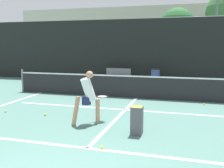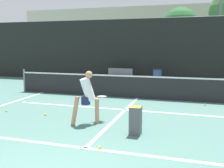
# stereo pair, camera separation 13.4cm
# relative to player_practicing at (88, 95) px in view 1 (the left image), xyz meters

# --- Properties ---
(court_baseline_near) EXTENTS (11.00, 0.10, 0.01)m
(court_baseline_near) POSITION_rel_player_practicing_xyz_m (0.63, -1.70, -0.82)
(court_baseline_near) COLOR white
(court_baseline_near) RESTS_ON ground
(court_service_line) EXTENTS (8.25, 0.10, 0.01)m
(court_service_line) POSITION_rel_player_practicing_xyz_m (0.63, 1.84, -0.82)
(court_service_line) COLOR white
(court_service_line) RESTS_ON ground
(court_center_mark) EXTENTS (0.10, 5.63, 0.01)m
(court_center_mark) POSITION_rel_player_practicing_xyz_m (0.63, 1.12, -0.82)
(court_center_mark) COLOR white
(court_center_mark) RESTS_ON ground
(court_sideline_left) EXTENTS (0.10, 6.63, 0.01)m
(court_sideline_left) POSITION_rel_player_practicing_xyz_m (-3.88, 1.12, -0.82)
(court_sideline_left) COLOR white
(court_sideline_left) RESTS_ON ground
(net) EXTENTS (11.09, 0.09, 1.07)m
(net) POSITION_rel_player_practicing_xyz_m (0.63, 3.93, -0.31)
(net) COLOR slate
(net) RESTS_ON ground
(fence_back) EXTENTS (24.00, 0.06, 3.76)m
(fence_back) POSITION_rel_player_practicing_xyz_m (0.63, 8.73, 1.05)
(fence_back) COLOR black
(fence_back) RESTS_ON ground
(player_practicing) EXTENTS (0.95, 0.97, 1.50)m
(player_practicing) POSITION_rel_player_practicing_xyz_m (0.00, 0.00, 0.00)
(player_practicing) COLOR tan
(player_practicing) RESTS_ON ground
(tennis_ball_scattered_1) EXTENTS (0.07, 0.07, 0.07)m
(tennis_ball_scattered_1) POSITION_rel_player_practicing_xyz_m (3.28, 3.34, -0.79)
(tennis_ball_scattered_1) COLOR #D1E033
(tennis_ball_scattered_1) RESTS_ON ground
(tennis_ball_scattered_2) EXTENTS (0.07, 0.07, 0.07)m
(tennis_ball_scattered_2) POSITION_rel_player_practicing_xyz_m (0.93, -1.62, -0.79)
(tennis_ball_scattered_2) COLOR #D1E033
(tennis_ball_scattered_2) RESTS_ON ground
(tennis_ball_scattered_3) EXTENTS (0.07, 0.07, 0.07)m
(tennis_ball_scattered_3) POSITION_rel_player_practicing_xyz_m (-1.61, 0.40, -0.79)
(tennis_ball_scattered_3) COLOR #D1E033
(tennis_ball_scattered_3) RESTS_ON ground
(tennis_ball_scattered_4) EXTENTS (0.07, 0.07, 0.07)m
(tennis_ball_scattered_4) POSITION_rel_player_practicing_xyz_m (-3.09, 0.40, -0.79)
(tennis_ball_scattered_4) COLOR #D1E033
(tennis_ball_scattered_4) RESTS_ON ground
(ball_hopper) EXTENTS (0.28, 0.28, 0.71)m
(ball_hopper) POSITION_rel_player_practicing_xyz_m (1.48, -0.51, -0.45)
(ball_hopper) COLOR #4C4C51
(ball_hopper) RESTS_ON ground
(courtside_bench) EXTENTS (1.51, 0.47, 0.86)m
(courtside_bench) POSITION_rel_player_practicing_xyz_m (-1.26, 7.97, -0.36)
(courtside_bench) COLOR slate
(courtside_bench) RESTS_ON ground
(trash_bin) EXTENTS (0.51, 0.51, 0.90)m
(trash_bin) POSITION_rel_player_practicing_xyz_m (0.92, 7.94, -0.37)
(trash_bin) COLOR #384C7F
(trash_bin) RESTS_ON ground
(parked_car) EXTENTS (1.61, 4.27, 1.32)m
(parked_car) POSITION_rel_player_practicing_xyz_m (0.27, 11.58, -0.26)
(parked_car) COLOR black
(parked_car) RESTS_ON ground
(floodlight_mast) EXTENTS (1.10, 0.24, 8.67)m
(floodlight_mast) POSITION_rel_player_practicing_xyz_m (4.61, 15.21, 4.67)
(floodlight_mast) COLOR slate
(floodlight_mast) RESTS_ON ground
(tree_mid) EXTENTS (3.16, 3.16, 5.56)m
(tree_mid) POSITION_rel_player_practicing_xyz_m (1.57, 18.21, 3.14)
(tree_mid) COLOR brown
(tree_mid) RESTS_ON ground
(tree_east) EXTENTS (3.68, 3.68, 4.14)m
(tree_east) POSITION_rel_player_practicing_xyz_m (-6.99, 16.49, 2.83)
(tree_east) COLOR brown
(tree_east) RESTS_ON ground
(building_far) EXTENTS (36.00, 2.40, 6.46)m
(building_far) POSITION_rel_player_practicing_xyz_m (0.63, 23.63, 2.41)
(building_far) COLOR beige
(building_far) RESTS_ON ground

